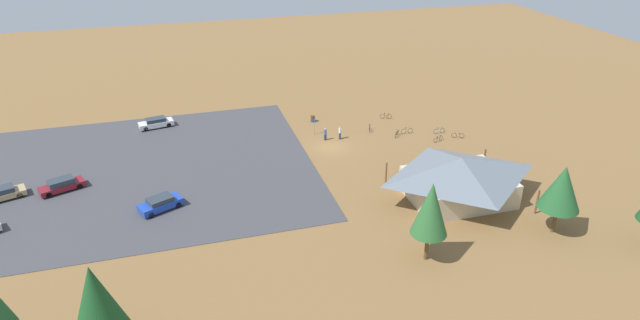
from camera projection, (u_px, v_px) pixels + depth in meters
The scene contains 21 objects.
ground at pixel (331, 147), 68.44m from camera, with size 160.00×160.00×0.00m, color olive.
parking_lot_asphalt at pixel (139, 171), 62.40m from camera, with size 39.98×33.55×0.05m, color #424247.
bike_pavilion at pixel (459, 176), 55.80m from camera, with size 12.63×10.18×4.75m.
trash_bin at pixel (313, 119), 75.78m from camera, with size 0.60×0.60×0.90m, color brown.
lot_sign at pixel (314, 124), 71.43m from camera, with size 0.56×0.08×2.20m.
pine_west at pixel (96, 302), 35.63m from camera, with size 3.99×3.99×7.67m.
pine_center at pixel (431, 209), 45.27m from camera, with size 3.21×3.21×7.65m.
pine_far_west at pixel (562, 188), 49.27m from camera, with size 3.80×3.80×7.01m.
bicycle_white_yard_left at pixel (439, 131), 72.09m from camera, with size 1.69×0.48×0.87m.
bicycle_black_lone_east at pixel (397, 134), 71.29m from camera, with size 1.11×1.39×0.74m.
bicycle_red_back_row at pixel (386, 116), 76.82m from camera, with size 1.56×0.75×0.86m.
bicycle_purple_yard_right at pixel (438, 139), 69.80m from camera, with size 1.62×0.76×0.76m.
bicycle_orange_edge_north at pixel (458, 135), 70.81m from camera, with size 1.48×0.80×0.81m.
bicycle_blue_near_sign at pixel (370, 129), 72.79m from camera, with size 0.66×1.68×0.83m.
bicycle_yellow_trailside at pixel (407, 131), 72.05m from camera, with size 1.71×0.48×0.87m.
car_maroon_near_entry at pixel (62, 185), 58.05m from camera, with size 4.91×3.33×1.39m.
car_white_front_row at pixel (156, 123), 73.72m from camera, with size 4.81×2.53×1.36m.
car_blue_far_end at pixel (161, 203), 54.60m from camera, with size 4.74×3.52×1.38m.
car_tan_second_row at pixel (1, 194), 56.38m from camera, with size 5.02×3.20×1.33m.
visitor_at_bikes at pixel (325, 134), 70.00m from camera, with size 0.36×0.36×1.67m.
visitor_near_lot at pixel (340, 133), 70.27m from camera, with size 0.36×0.39×1.74m.
Camera 1 is at (18.64, 59.10, 29.14)m, focal length 30.09 mm.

